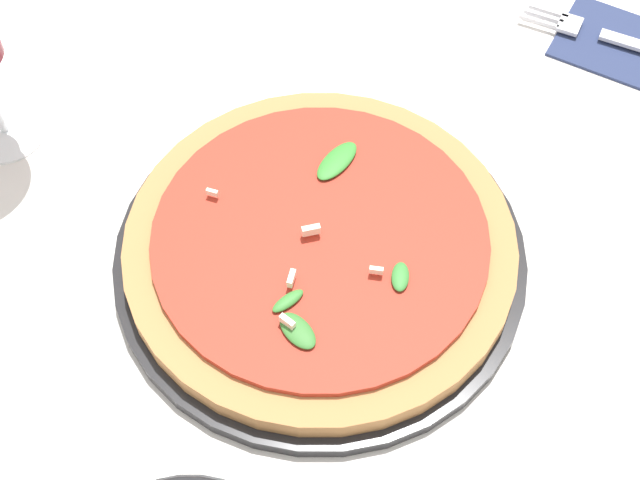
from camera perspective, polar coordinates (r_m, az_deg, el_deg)
name	(u,v)px	position (r m, az deg, el deg)	size (l,w,h in m)	color
ground_plane	(295,278)	(0.70, -1.63, -2.47)	(6.00, 6.00, 0.00)	silver
pizza_arugula_main	(320,249)	(0.69, 0.00, -0.60)	(0.32, 0.32, 0.05)	black
napkin	(634,48)	(0.90, 19.43, 11.49)	(0.15, 0.11, 0.01)	navy
fork	(627,42)	(0.89, 19.07, 11.89)	(0.20, 0.07, 0.00)	silver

